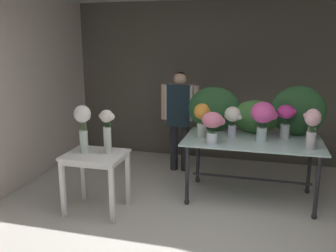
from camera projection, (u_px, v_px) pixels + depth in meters
name	position (u px, v px, depth m)	size (l,w,h in m)	color
ground_plane	(220.00, 197.00, 4.84)	(7.60, 7.60, 0.00)	beige
wall_back	(235.00, 82.00, 6.14)	(5.74, 0.12, 2.70)	#5B564C
wall_left	(25.00, 90.00, 5.24)	(0.12, 3.57, 2.70)	beige
display_table_glass	(252.00, 149.00, 4.65)	(1.74, 0.96, 0.82)	silver
side_table_white	(96.00, 162.00, 4.33)	(0.70, 0.59, 0.74)	white
florist	(180.00, 111.00, 5.63)	(0.60, 0.24, 1.58)	#232328
foliage_backdrop	(255.00, 112.00, 4.89)	(1.83, 0.31, 0.67)	#28562D
vase_blush_hydrangea	(312.00, 125.00, 4.18)	(0.20, 0.18, 0.48)	silver
vase_coral_dahlias	(312.00, 121.00, 4.57)	(0.18, 0.18, 0.40)	silver
vase_fuchsia_ranunculus	(263.00, 116.00, 4.49)	(0.33, 0.30, 0.50)	silver
vase_magenta_peonies	(286.00, 118.00, 4.61)	(0.23, 0.22, 0.44)	silver
vase_rosy_freesia	(213.00, 124.00, 4.38)	(0.28, 0.26, 0.40)	silver
vase_sunset_roses	(202.00, 118.00, 4.67)	(0.23, 0.21, 0.45)	silver
vase_ivory_snapdragons	(232.00, 118.00, 4.71)	(0.23, 0.21, 0.40)	silver
vase_white_roses_tall	(83.00, 123.00, 4.26)	(0.20, 0.20, 0.58)	silver
vase_cream_lisianthus_tall	(107.00, 128.00, 4.25)	(0.20, 0.16, 0.53)	silver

